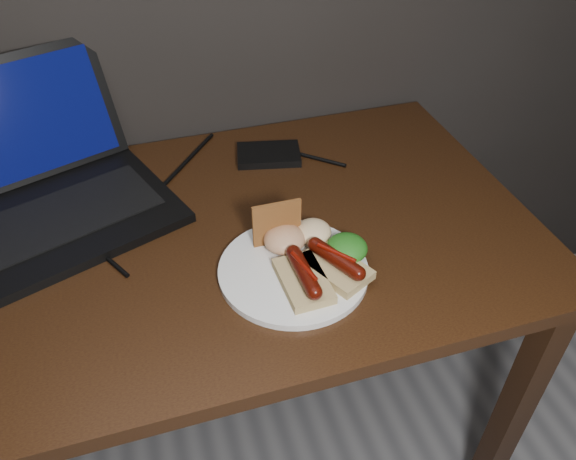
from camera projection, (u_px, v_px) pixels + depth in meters
The scene contains 11 objects.
desk at pixel (159, 281), 1.05m from camera, with size 1.40×0.70×0.75m.
laptop at pixel (52, 184), 1.05m from camera, with size 0.47×0.48×0.25m.
hard_drive at pixel (269, 155), 1.20m from camera, with size 0.13×0.09×0.02m, color black.
desk_cables at pixel (115, 204), 1.08m from camera, with size 0.95×0.41×0.01m.
plate at pixel (293, 270), 0.94m from camera, with size 0.25×0.25×0.01m, color white.
bread_sausage_center at pixel (304, 277), 0.89m from camera, with size 0.07×0.12×0.04m.
bread_sausage_right at pixel (336, 264), 0.91m from camera, with size 0.11×0.13×0.04m.
crispbread at pixel (277, 223), 0.95m from camera, with size 0.09×0.01×0.09m, color #AD632F.
salad_greens at pixel (347, 248), 0.94m from camera, with size 0.07×0.07×0.04m, color #1B5110.
salsa_mound at pixel (285, 239), 0.96m from camera, with size 0.07×0.07×0.04m, color #9F280F.
coleslaw_mound at pixel (313, 232), 0.97m from camera, with size 0.06×0.06×0.04m, color silver.
Camera 1 is at (0.01, 0.60, 1.41)m, focal length 35.00 mm.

